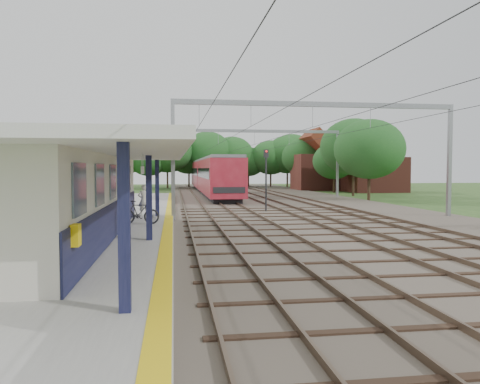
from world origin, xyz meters
TOP-DOWN VIEW (x-y plane):
  - ground at (0.00, 0.00)m, footprint 160.00×160.00m
  - ballast_bed at (4.00, 30.00)m, footprint 18.00×90.00m
  - platform at (-7.50, 14.00)m, footprint 5.00×52.00m
  - yellow_stripe at (-5.25, 14.00)m, footprint 0.45×52.00m
  - station_building at (-8.88, 7.00)m, footprint 3.41×18.00m
  - canopy at (-7.77, 6.00)m, footprint 6.40×20.00m
  - rail_tracks at (1.50, 30.00)m, footprint 11.80×88.00m
  - catenary_system at (3.39, 25.28)m, footprint 17.22×88.00m
  - tree_band at (3.84, 57.12)m, footprint 31.72×30.88m
  - house_near at (21.00, 46.00)m, footprint 7.00×6.12m
  - house_far at (16.00, 52.00)m, footprint 8.00×6.12m
  - person at (-6.65, 15.00)m, footprint 0.67×0.44m
  - bicycle at (-6.63, 11.12)m, footprint 1.97×0.77m
  - train at (-0.50, 45.26)m, footprint 3.14×39.04m
  - signal_post at (1.35, 19.74)m, footprint 0.34×0.31m

SIDE VIEW (x-z plane):
  - ground at x=0.00m, z-range 0.00..0.00m
  - ballast_bed at x=4.00m, z-range 0.00..0.10m
  - platform at x=-7.50m, z-range 0.00..0.35m
  - rail_tracks at x=1.50m, z-range 0.10..0.25m
  - yellow_stripe at x=-5.25m, z-range 0.35..0.36m
  - bicycle at x=-6.63m, z-range 0.35..1.50m
  - person at x=-6.65m, z-range 0.35..2.16m
  - station_building at x=-8.88m, z-range 0.34..3.74m
  - train at x=-0.50m, z-range 0.23..4.33m
  - signal_post at x=1.35m, z-range 0.57..4.92m
  - house_near at x=21.00m, z-range -0.96..6.93m
  - house_far at x=16.00m, z-range -1.09..7.56m
  - canopy at x=-7.77m, z-range 1.92..5.36m
  - tree_band at x=3.84m, z-range 0.51..9.33m
  - catenary_system at x=3.39m, z-range 2.01..9.01m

